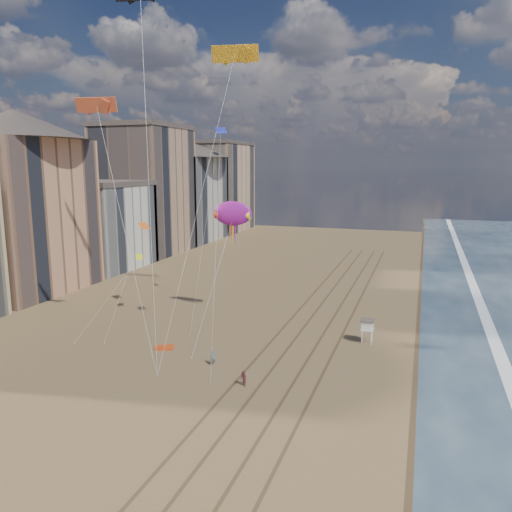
% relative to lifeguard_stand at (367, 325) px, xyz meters
% --- Properties ---
extents(ground, '(260.00, 260.00, 0.00)m').
position_rel_lifeguard_stand_xyz_m(ground, '(-9.30, -26.79, -2.14)').
color(ground, brown).
rests_on(ground, ground).
extents(wet_sand, '(260.00, 260.00, 0.00)m').
position_rel_lifeguard_stand_xyz_m(wet_sand, '(9.70, 13.21, -2.14)').
color(wet_sand, '#42301E').
rests_on(wet_sand, ground).
extents(foam, '(260.00, 260.00, 0.00)m').
position_rel_lifeguard_stand_xyz_m(foam, '(13.90, 13.21, -2.14)').
color(foam, white).
rests_on(foam, ground).
extents(tracks, '(7.68, 120.00, 0.01)m').
position_rel_lifeguard_stand_xyz_m(tracks, '(-6.75, 3.21, -2.14)').
color(tracks, brown).
rests_on(tracks, ground).
extents(buildings, '(34.72, 131.35, 29.00)m').
position_rel_lifeguard_stand_xyz_m(buildings, '(-55.03, 38.79, 11.41)').
color(buildings, '#C6B284').
rests_on(buildings, ground).
extents(lifeguard_stand, '(1.54, 1.54, 2.78)m').
position_rel_lifeguard_stand_xyz_m(lifeguard_stand, '(0.00, 0.00, 0.00)').
color(lifeguard_stand, silver).
rests_on(lifeguard_stand, ground).
extents(grounded_kite, '(2.39, 2.00, 0.23)m').
position_rel_lifeguard_stand_xyz_m(grounded_kite, '(-21.06, -8.84, -2.03)').
color(grounded_kite, '#E24513').
rests_on(grounded_kite, ground).
extents(show_kite, '(4.81, 7.58, 19.10)m').
position_rel_lifeguard_stand_xyz_m(show_kite, '(-17.67, 3.56, 11.78)').
color(show_kite, '#9F1897').
rests_on(show_kite, ground).
extents(kite_flyer_a, '(0.68, 0.58, 1.58)m').
position_rel_lifeguard_stand_xyz_m(kite_flyer_a, '(-14.09, -11.38, -1.35)').
color(kite_flyer_a, slate).
rests_on(kite_flyer_a, ground).
extents(kite_flyer_b, '(0.92, 0.89, 1.49)m').
position_rel_lifeguard_stand_xyz_m(kite_flyer_b, '(-9.47, -14.99, -1.40)').
color(kite_flyer_b, brown).
rests_on(kite_flyer_b, ground).
extents(parafoils, '(14.56, 17.58, 14.46)m').
position_rel_lifeguard_stand_xyz_m(parafoils, '(-23.00, -1.26, 31.93)').
color(parafoils, black).
rests_on(parafoils, ground).
extents(small_kites, '(17.22, 15.64, 15.90)m').
position_rel_lifeguard_stand_xyz_m(small_kites, '(-24.16, -0.22, 13.75)').
color(small_kites, '#FFFC1A').
rests_on(small_kites, ground).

